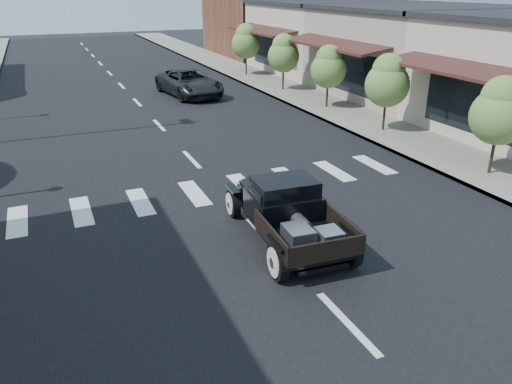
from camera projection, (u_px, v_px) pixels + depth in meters
name	position (u px, v px, depth m)	size (l,w,h in m)	color
ground	(277.00, 250.00, 11.66)	(120.00, 120.00, 0.00)	black
road	(145.00, 111.00, 24.37)	(14.00, 80.00, 0.02)	black
road_markings	(171.00, 138.00, 20.13)	(12.00, 60.00, 0.06)	silver
sidewalk_right	(299.00, 95.00, 27.44)	(3.00, 80.00, 0.15)	gray
storefront_mid	(423.00, 53.00, 27.27)	(10.00, 9.00, 4.50)	#A5988A
storefront_far	(336.00, 38.00, 34.90)	(10.00, 9.00, 4.50)	beige
far_building_right	(280.00, 12.00, 43.08)	(11.00, 10.00, 7.00)	brown
small_tree_a	(497.00, 128.00, 15.42)	(1.78, 1.78, 2.97)	#587837
small_tree_b	(386.00, 94.00, 20.15)	(1.78, 1.78, 2.97)	#587837
small_tree_c	(328.00, 77.00, 24.04)	(1.71, 1.71, 2.85)	#587837
small_tree_d	(283.00, 63.00, 28.17)	(1.77, 1.77, 2.96)	#587837
small_tree_e	(246.00, 50.00, 32.88)	(1.88, 1.88, 3.13)	#587837
hotrod_pickup	(287.00, 211.00, 11.80)	(2.08, 4.45, 1.54)	black
second_car	(189.00, 83.00, 27.41)	(2.36, 5.13, 1.42)	black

